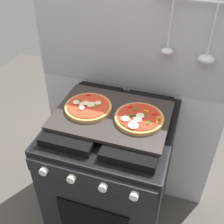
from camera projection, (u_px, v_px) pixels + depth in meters
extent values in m
plane|color=#4C4742|center=(112.00, 220.00, 1.88)|extent=(4.00, 4.00, 0.00)
cube|color=silver|center=(130.00, 99.00, 1.66)|extent=(1.10, 0.03, 1.55)
cube|color=#ADADB2|center=(132.00, 41.00, 1.42)|extent=(1.08, 0.00, 0.56)
cylinder|color=silver|center=(196.00, 0.00, 1.19)|extent=(0.36, 0.01, 0.01)
cylinder|color=silver|center=(170.00, 25.00, 1.28)|extent=(0.01, 0.01, 0.23)
ellipsoid|color=silver|center=(167.00, 51.00, 1.36)|extent=(0.06, 0.05, 0.03)
cylinder|color=silver|center=(213.00, 30.00, 1.24)|extent=(0.01, 0.01, 0.24)
ellipsoid|color=silver|center=(206.00, 59.00, 1.32)|extent=(0.08, 0.07, 0.04)
cube|color=black|center=(112.00, 179.00, 1.62)|extent=(0.60, 0.60, 0.86)
cube|color=black|center=(112.00, 124.00, 1.36)|extent=(0.59, 0.59, 0.01)
cube|color=black|center=(85.00, 114.00, 1.38)|extent=(0.24, 0.51, 0.04)
cube|color=black|center=(140.00, 125.00, 1.31)|extent=(0.24, 0.51, 0.04)
cube|color=black|center=(89.00, 179.00, 1.16)|extent=(0.58, 0.02, 0.07)
cylinder|color=silver|center=(44.00, 171.00, 1.19)|extent=(0.04, 0.02, 0.04)
cylinder|color=silver|center=(71.00, 179.00, 1.16)|extent=(0.04, 0.02, 0.04)
cylinder|color=silver|center=(103.00, 188.00, 1.13)|extent=(0.04, 0.02, 0.04)
cylinder|color=silver|center=(134.00, 196.00, 1.10)|extent=(0.04, 0.02, 0.04)
cube|color=black|center=(93.00, 224.00, 1.38)|extent=(0.36, 0.01, 0.28)
cube|color=#2D2826|center=(112.00, 115.00, 1.33)|extent=(0.54, 0.38, 0.02)
cylinder|color=#C18947|center=(89.00, 107.00, 1.35)|extent=(0.23, 0.23, 0.02)
cylinder|color=red|center=(88.00, 105.00, 1.34)|extent=(0.20, 0.20, 0.00)
ellipsoid|color=beige|center=(91.00, 104.00, 1.34)|extent=(0.04, 0.04, 0.01)
ellipsoid|color=beige|center=(90.00, 106.00, 1.33)|extent=(0.03, 0.02, 0.01)
ellipsoid|color=beige|center=(98.00, 103.00, 1.35)|extent=(0.03, 0.03, 0.01)
ellipsoid|color=beige|center=(82.00, 104.00, 1.34)|extent=(0.03, 0.03, 0.01)
ellipsoid|color=beige|center=(86.00, 103.00, 1.35)|extent=(0.03, 0.03, 0.01)
ellipsoid|color=beige|center=(82.00, 108.00, 1.32)|extent=(0.03, 0.03, 0.01)
ellipsoid|color=beige|center=(76.00, 102.00, 1.35)|extent=(0.03, 0.03, 0.01)
cube|color=gold|center=(95.00, 102.00, 1.35)|extent=(0.02, 0.02, 0.00)
cube|color=gold|center=(81.00, 103.00, 1.35)|extent=(0.03, 0.01, 0.00)
cube|color=red|center=(83.00, 106.00, 1.33)|extent=(0.02, 0.02, 0.00)
cube|color=gold|center=(94.00, 106.00, 1.33)|extent=(0.02, 0.01, 0.00)
cube|color=#19721E|center=(78.00, 101.00, 1.36)|extent=(0.02, 0.02, 0.00)
cube|color=#19721E|center=(87.00, 103.00, 1.35)|extent=(0.02, 0.01, 0.00)
cube|color=gold|center=(89.00, 103.00, 1.35)|extent=(0.03, 0.02, 0.00)
cube|color=red|center=(89.00, 95.00, 1.40)|extent=(0.02, 0.02, 0.00)
cube|color=#19721E|center=(77.00, 103.00, 1.35)|extent=(0.02, 0.02, 0.00)
cube|color=#19721E|center=(96.00, 103.00, 1.35)|extent=(0.01, 0.03, 0.00)
cylinder|color=#C18947|center=(139.00, 118.00, 1.28)|extent=(0.23, 0.23, 0.02)
cylinder|color=#B72D19|center=(139.00, 116.00, 1.27)|extent=(0.20, 0.20, 0.00)
ellipsoid|color=beige|center=(125.00, 119.00, 1.25)|extent=(0.04, 0.04, 0.01)
ellipsoid|color=beige|center=(133.00, 123.00, 1.23)|extent=(0.03, 0.04, 0.01)
ellipsoid|color=beige|center=(137.00, 120.00, 1.25)|extent=(0.04, 0.04, 0.01)
ellipsoid|color=beige|center=(133.00, 125.00, 1.22)|extent=(0.05, 0.05, 0.01)
ellipsoid|color=beige|center=(140.00, 116.00, 1.27)|extent=(0.04, 0.04, 0.01)
cube|color=red|center=(154.00, 114.00, 1.28)|extent=(0.02, 0.02, 0.00)
cube|color=#19721E|center=(135.00, 115.00, 1.27)|extent=(0.02, 0.01, 0.00)
cube|color=red|center=(130.00, 107.00, 1.32)|extent=(0.03, 0.02, 0.00)
cube|color=gold|center=(157.00, 121.00, 1.24)|extent=(0.02, 0.03, 0.00)
cube|color=gold|center=(146.00, 111.00, 1.30)|extent=(0.02, 0.01, 0.00)
cube|color=gold|center=(159.00, 118.00, 1.26)|extent=(0.02, 0.02, 0.00)
cube|color=#19721E|center=(144.00, 115.00, 1.28)|extent=(0.02, 0.02, 0.00)
cube|color=red|center=(136.00, 117.00, 1.26)|extent=(0.02, 0.03, 0.00)
cube|color=#19721E|center=(135.00, 109.00, 1.31)|extent=(0.01, 0.02, 0.00)
cube|color=#19721E|center=(130.00, 116.00, 1.27)|extent=(0.02, 0.02, 0.00)
cube|color=#19721E|center=(148.00, 123.00, 1.23)|extent=(0.01, 0.03, 0.00)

